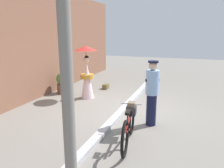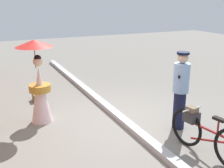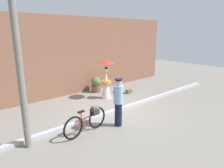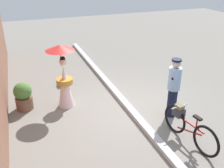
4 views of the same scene
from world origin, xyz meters
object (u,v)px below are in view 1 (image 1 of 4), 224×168
Objects in this scene: person_with_parasol at (87,72)px; backpack_on_pavement at (106,86)px; bicycle_near_officer at (129,124)px; utility_pole at (65,33)px; person_officer at (152,91)px; potted_plant_by_door at (63,82)px.

person_with_parasol is 6.24× the size of backpack_on_pavement.
utility_pole is at bearing 167.43° from bicycle_near_officer.
backpack_on_pavement is (1.45, -0.17, -0.86)m from person_with_parasol.
person_officer is 4.06m from backpack_on_pavement.
backpack_on_pavement is 0.06× the size of utility_pole.
potted_plant_by_door is (3.00, 3.58, 0.00)m from bicycle_near_officer.
bicycle_near_officer is 2.08× the size of potted_plant_by_door.
backpack_on_pavement is at bearing 39.18° from person_officer.
bicycle_near_officer is 0.92× the size of person_with_parasol.
person_officer is 2.02× the size of potted_plant_by_door.
bicycle_near_officer is at bearing 165.47° from person_officer.
bicycle_near_officer is 1.03× the size of person_officer.
person_officer is 4.33m from potted_plant_by_door.
bicycle_near_officer is 0.37× the size of utility_pole.
person_with_parasol reaches higher than bicycle_near_officer.
bicycle_near_officer reaches higher than backpack_on_pavement.
person_officer reaches higher than backpack_on_pavement.
potted_plant_by_door is at bearing 63.91° from person_officer.
utility_pole reaches higher than person_officer.
person_with_parasol reaches higher than potted_plant_by_door.
person_with_parasol reaches higher than backpack_on_pavement.
potted_plant_by_door is at bearing 131.47° from backpack_on_pavement.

